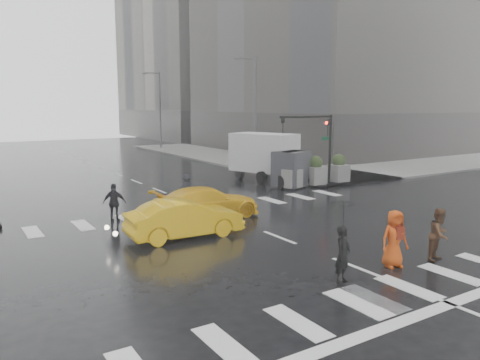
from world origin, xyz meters
TOP-DOWN VIEW (x-y plane):
  - ground at (0.00, 0.00)m, footprint 120.00×120.00m
  - sidewalk_ne at (19.50, 17.50)m, footprint 35.00×35.00m
  - building_ne_far at (29.00, 56.00)m, footprint 26.05×26.05m
  - road_markings at (0.00, 0.00)m, footprint 18.00×48.00m
  - traffic_signal_pole at (9.01, 8.01)m, footprint 4.45×0.42m
  - street_lamp_near at (10.87, 18.00)m, footprint 2.15×0.22m
  - street_lamp_far at (10.87, 38.00)m, footprint 2.15×0.22m
  - planter_west at (7.00, 8.20)m, footprint 1.10×1.10m
  - planter_mid at (9.00, 8.20)m, footprint 1.10×1.10m
  - planter_east at (11.00, 8.20)m, footprint 1.10×1.10m
  - pedestrian_black at (-1.28, -4.71)m, footprint 1.23×1.24m
  - pedestrian_brown at (2.82, -4.96)m, footprint 0.98×0.84m
  - pedestrian_orange at (1.04, -4.61)m, footprint 1.03×0.82m
  - pedestrian_far_a at (-4.63, 5.87)m, footprint 1.17×1.02m
  - pedestrian_far_b at (-0.05, 8.09)m, footprint 1.10×0.93m
  - taxi_mid at (-3.08, 2.00)m, footprint 4.58×1.77m
  - taxi_rear at (-0.88, 4.28)m, footprint 4.40×2.07m
  - box_truck at (7.50, 10.91)m, footprint 2.27×6.06m

SIDE VIEW (x-z plane):
  - ground at x=0.00m, z-range 0.00..0.00m
  - road_markings at x=0.00m, z-range 0.00..0.01m
  - sidewalk_ne at x=19.50m, z-range 0.00..0.15m
  - taxi_rear at x=-0.88m, z-range 0.00..1.44m
  - taxi_mid at x=-3.08m, z-range 0.00..1.49m
  - pedestrian_far_b at x=-0.05m, z-range 0.00..1.49m
  - pedestrian_far_a at x=-4.63m, z-range 0.00..1.71m
  - pedestrian_brown at x=2.82m, z-range 0.00..1.75m
  - pedestrian_orange at x=1.04m, z-range 0.00..1.84m
  - planter_west at x=7.00m, z-range 0.08..1.88m
  - planter_mid at x=9.00m, z-range 0.08..1.88m
  - planter_east at x=11.00m, z-range 0.08..1.88m
  - pedestrian_black at x=-1.28m, z-range 0.40..2.83m
  - box_truck at x=7.50m, z-range 0.11..3.33m
  - traffic_signal_pole at x=9.01m, z-range 0.97..5.47m
  - street_lamp_near at x=10.87m, z-range 0.45..9.45m
  - street_lamp_far at x=10.87m, z-range 0.45..9.45m
  - building_ne_far at x=29.00m, z-range -1.73..34.27m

